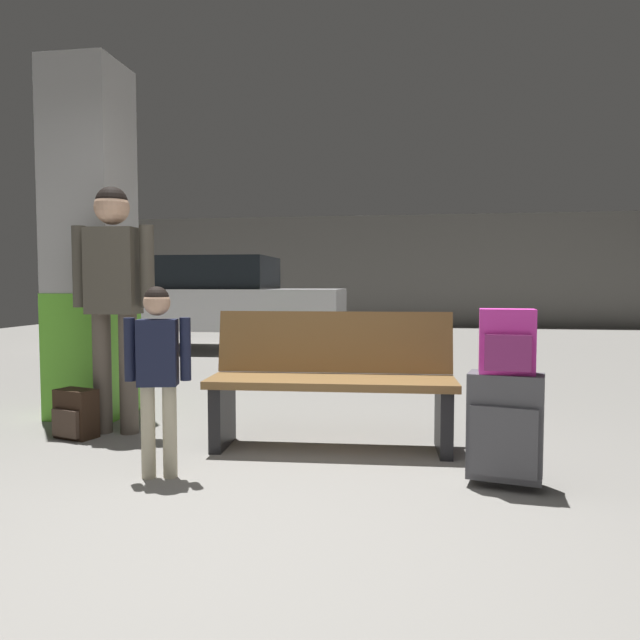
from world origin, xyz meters
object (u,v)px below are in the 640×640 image
(backpack_dark_floor, at_px, (75,414))
(parked_car_far, at_px, (215,300))
(backpack_bright, at_px, (507,342))
(child, at_px, (158,361))
(structural_pillar, at_px, (91,244))
(adult, at_px, (113,282))
(bench, at_px, (332,380))
(suitcase, at_px, (505,427))

(backpack_dark_floor, distance_m, parked_car_far, 5.66)
(backpack_bright, bearing_deg, child, -175.92)
(structural_pillar, bearing_deg, backpack_bright, -22.73)
(backpack_bright, xyz_separation_m, adult, (-2.59, 0.76, 0.32))
(backpack_bright, distance_m, child, 1.88)
(bench, height_order, backpack_dark_floor, bench)
(parked_car_far, bearing_deg, backpack_dark_floor, -81.23)
(structural_pillar, height_order, bench, structural_pillar)
(bench, distance_m, backpack_bright, 1.24)
(suitcase, height_order, child, child)
(adult, distance_m, parked_car_far, 5.50)
(bench, bearing_deg, adult, 175.92)
(adult, bearing_deg, suitcase, -16.26)
(suitcase, height_order, backpack_bright, backpack_bright)
(backpack_bright, relative_size, child, 0.32)
(suitcase, distance_m, adult, 2.80)
(adult, bearing_deg, backpack_bright, -16.26)
(backpack_bright, relative_size, backpack_dark_floor, 1.00)
(child, bearing_deg, parked_car_far, 105.91)
(suitcase, bearing_deg, parked_car_far, 120.79)
(suitcase, xyz_separation_m, parked_car_far, (-3.66, 6.14, 0.48))
(child, xyz_separation_m, parked_car_far, (-1.79, 6.28, 0.15))
(structural_pillar, xyz_separation_m, child, (1.19, -1.42, -0.74))
(suitcase, bearing_deg, child, -175.89)
(structural_pillar, bearing_deg, parked_car_far, 97.08)
(backpack_bright, height_order, adult, adult)
(structural_pillar, distance_m, suitcase, 3.49)
(structural_pillar, height_order, suitcase, structural_pillar)
(child, bearing_deg, suitcase, 4.11)
(backpack_dark_floor, bearing_deg, bench, 1.90)
(suitcase, xyz_separation_m, backpack_dark_floor, (-2.80, 0.58, -0.15))
(suitcase, bearing_deg, structural_pillar, 157.27)
(adult, xyz_separation_m, backpack_dark_floor, (-0.21, -0.17, -0.92))
(adult, bearing_deg, bench, -4.08)
(adult, relative_size, parked_car_far, 0.43)
(backpack_dark_floor, xyz_separation_m, parked_car_far, (-0.86, 5.56, 0.64))
(backpack_bright, relative_size, adult, 0.19)
(backpack_bright, bearing_deg, parked_car_far, 120.80)
(structural_pillar, distance_m, backpack_bright, 3.37)
(suitcase, bearing_deg, backpack_dark_floor, 168.26)
(bench, distance_m, backpack_dark_floor, 1.82)
(suitcase, bearing_deg, adult, 163.74)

